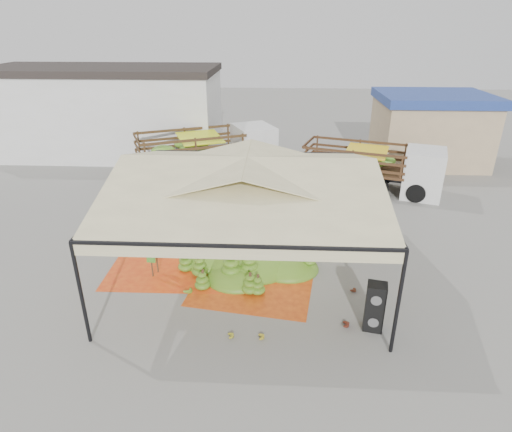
{
  "coord_description": "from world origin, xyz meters",
  "views": [
    {
      "loc": [
        0.93,
        -12.87,
        7.83
      ],
      "look_at": [
        0.2,
        1.5,
        1.3
      ],
      "focal_mm": 30.0,
      "sensor_mm": 36.0,
      "label": 1
    }
  ],
  "objects_px": {
    "banana_heap": "(250,250)",
    "truck_left": "(213,147)",
    "vendor": "(249,201)",
    "truck_right": "(378,163)",
    "speaker_stack": "(375,307)"
  },
  "relations": [
    {
      "from": "truck_left",
      "to": "banana_heap",
      "type": "bearing_deg",
      "value": -98.84
    },
    {
      "from": "vendor",
      "to": "banana_heap",
      "type": "bearing_deg",
      "value": 92.7
    },
    {
      "from": "vendor",
      "to": "truck_right",
      "type": "height_order",
      "value": "truck_right"
    },
    {
      "from": "banana_heap",
      "to": "vendor",
      "type": "height_order",
      "value": "vendor"
    },
    {
      "from": "banana_heap",
      "to": "vendor",
      "type": "distance_m",
      "value": 3.48
    },
    {
      "from": "banana_heap",
      "to": "truck_right",
      "type": "distance_m",
      "value": 9.82
    },
    {
      "from": "speaker_stack",
      "to": "truck_left",
      "type": "bearing_deg",
      "value": 128.14
    },
    {
      "from": "banana_heap",
      "to": "vendor",
      "type": "bearing_deg",
      "value": 94.57
    },
    {
      "from": "truck_right",
      "to": "vendor",
      "type": "bearing_deg",
      "value": -126.71
    },
    {
      "from": "truck_left",
      "to": "truck_right",
      "type": "relative_size",
      "value": 1.11
    },
    {
      "from": "truck_left",
      "to": "truck_right",
      "type": "distance_m",
      "value": 8.83
    },
    {
      "from": "truck_right",
      "to": "speaker_stack",
      "type": "bearing_deg",
      "value": -83.33
    },
    {
      "from": "banana_heap",
      "to": "truck_right",
      "type": "xyz_separation_m",
      "value": [
        5.93,
        7.78,
        0.86
      ]
    },
    {
      "from": "truck_right",
      "to": "truck_left",
      "type": "bearing_deg",
      "value": -174.53
    },
    {
      "from": "banana_heap",
      "to": "truck_left",
      "type": "distance_m",
      "value": 10.16
    }
  ]
}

